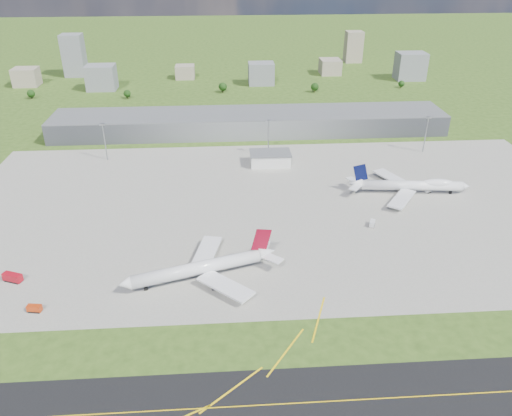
{
  "coord_description": "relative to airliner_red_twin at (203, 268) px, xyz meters",
  "views": [
    {
      "loc": [
        -19.96,
        -205.9,
        132.19
      ],
      "look_at": [
        -4.66,
        22.39,
        9.0
      ],
      "focal_mm": 35.0,
      "sensor_mm": 36.0,
      "label": 1
    }
  ],
  "objects": [
    {
      "name": "tree_e",
      "position": [
        101.14,
        299.28,
        0.34
      ],
      "size": [
        7.65,
        7.65,
        9.35
      ],
      "color": "#382314",
      "rests_on": "ground"
    },
    {
      "name": "terminal",
      "position": [
        31.14,
        189.28,
        2.33
      ],
      "size": [
        300.0,
        42.0,
        15.0
      ],
      "primitive_type": "cube",
      "color": "slate",
      "rests_on": "ground"
    },
    {
      "name": "van_white_near",
      "position": [
        87.02,
        39.53,
        -3.77
      ],
      "size": [
        4.37,
        6.07,
        2.79
      ],
      "rotation": [
        0.0,
        0.0,
        1.18
      ],
      "color": "silver",
      "rests_on": "ground"
    },
    {
      "name": "bldg_tall_w",
      "position": [
        -148.86,
        384.28,
        16.83
      ],
      "size": [
        22.0,
        20.0,
        44.0
      ],
      "primitive_type": "cube",
      "color": "slate",
      "rests_on": "ground"
    },
    {
      "name": "bldg_cw",
      "position": [
        -28.86,
        364.28,
        1.83
      ],
      "size": [
        20.0,
        18.0,
        14.0
      ],
      "primitive_type": "cube",
      "color": "gray",
      "rests_on": "ground"
    },
    {
      "name": "van_white_far",
      "position": [
        130.84,
        75.55,
        -4.08
      ],
      "size": [
        4.43,
        3.43,
        2.13
      ],
      "rotation": [
        0.0,
        0.0,
        0.45
      ],
      "color": "silver",
      "rests_on": "ground"
    },
    {
      "name": "crash_tender",
      "position": [
        -67.28,
        -18.75,
        -3.67
      ],
      "size": [
        5.97,
        3.27,
        3.0
      ],
      "rotation": [
        0.0,
        0.0,
        -0.15
      ],
      "color": "#B2310C",
      "rests_on": "ground"
    },
    {
      "name": "bldg_ce",
      "position": [
        131.14,
        374.28,
        2.83
      ],
      "size": [
        22.0,
        24.0,
        16.0
      ],
      "primitive_type": "cube",
      "color": "gray",
      "rests_on": "ground"
    },
    {
      "name": "airliner_red_twin",
      "position": [
        0.0,
        0.0,
        0.0
      ],
      "size": [
        69.11,
        52.67,
        19.41
      ],
      "rotation": [
        0.0,
        0.0,
        3.44
      ],
      "color": "silver",
      "rests_on": "ground"
    },
    {
      "name": "mast_west",
      "position": [
        -68.86,
        139.28,
        12.54
      ],
      "size": [
        3.5,
        2.0,
        25.9
      ],
      "color": "gray",
      "rests_on": "ground"
    },
    {
      "name": "bldg_tall_e",
      "position": [
        171.14,
        434.28,
        12.83
      ],
      "size": [
        20.0,
        18.0,
        36.0
      ],
      "primitive_type": "cube",
      "color": "gray",
      "rests_on": "ground"
    },
    {
      "name": "mast_east",
      "position": [
        151.14,
        139.28,
        12.54
      ],
      "size": [
        3.5,
        2.0,
        25.9
      ],
      "color": "gray",
      "rests_on": "ground"
    },
    {
      "name": "ground",
      "position": [
        31.14,
        174.28,
        -5.17
      ],
      "size": [
        1400.0,
        1400.0,
        0.0
      ],
      "primitive_type": "plane",
      "color": "#304B17",
      "rests_on": "ground"
    },
    {
      "name": "bldg_c",
      "position": [
        51.14,
        334.28,
        5.83
      ],
      "size": [
        26.0,
        20.0,
        22.0
      ],
      "primitive_type": "cube",
      "color": "slate",
      "rests_on": "ground"
    },
    {
      "name": "tree_far_e",
      "position": [
        191.14,
        309.28,
        -0.64
      ],
      "size": [
        6.3,
        6.3,
        7.7
      ],
      "color": "#382314",
      "rests_on": "ground"
    },
    {
      "name": "fire_truck",
      "position": [
        -83.35,
        2.7,
        -3.29
      ],
      "size": [
        9.18,
        6.12,
        3.79
      ],
      "rotation": [
        0.0,
        0.0,
        -0.37
      ],
      "color": "#A00B17",
      "rests_on": "ground"
    },
    {
      "name": "airliner_blue_quad",
      "position": [
        120.01,
        75.73,
        -0.06
      ],
      "size": [
        70.41,
        54.94,
        18.38
      ],
      "rotation": [
        0.0,
        0.0,
        -0.1
      ],
      "color": "silver",
      "rests_on": "ground"
    },
    {
      "name": "mast_center",
      "position": [
        41.14,
        139.28,
        12.54
      ],
      "size": [
        3.5,
        2.0,
        25.9
      ],
      "color": "gray",
      "rests_on": "ground"
    },
    {
      "name": "tug_yellow",
      "position": [
        4.86,
        28.11,
        -4.28
      ],
      "size": [
        3.76,
        2.83,
        1.69
      ],
      "rotation": [
        0.0,
        0.0,
        0.31
      ],
      "color": "#BEA80B",
      "rests_on": "ground"
    },
    {
      "name": "tree_c",
      "position": [
        11.14,
        304.28,
        0.67
      ],
      "size": [
        8.1,
        8.1,
        9.9
      ],
      "color": "#382314",
      "rests_on": "ground"
    },
    {
      "name": "tree_far_w",
      "position": [
        -168.86,
        294.28,
        0.02
      ],
      "size": [
        7.2,
        7.2,
        8.8
      ],
      "color": "#382314",
      "rests_on": "ground"
    },
    {
      "name": "bldg_e",
      "position": [
        211.14,
        344.28,
        8.83
      ],
      "size": [
        30.0,
        22.0,
        28.0
      ],
      "primitive_type": "cube",
      "color": "slate",
      "rests_on": "ground"
    },
    {
      "name": "ops_building",
      "position": [
        41.14,
        124.28,
        -1.17
      ],
      "size": [
        26.0,
        16.0,
        8.0
      ],
      "primitive_type": "cube",
      "color": "silver",
      "rests_on": "ground"
    },
    {
      "name": "apron",
      "position": [
        41.14,
        64.28,
        -5.13
      ],
      "size": [
        360.0,
        190.0,
        0.08
      ],
      "primitive_type": "cube",
      "color": "gray",
      "rests_on": "ground"
    },
    {
      "name": "tree_w",
      "position": [
        -78.86,
        289.28,
        -0.31
      ],
      "size": [
        6.75,
        6.75,
        8.25
      ],
      "color": "#382314",
      "rests_on": "ground"
    },
    {
      "name": "bldg_far_w",
      "position": [
        -188.86,
        344.28,
        3.83
      ],
      "size": [
        24.0,
        20.0,
        18.0
      ],
      "primitive_type": "cube",
      "color": "gray",
      "rests_on": "ground"
    },
    {
      "name": "bldg_w",
      "position": [
        -108.86,
        324.28,
        6.83
      ],
      "size": [
        28.0,
        22.0,
        24.0
      ],
      "primitive_type": "cube",
      "color": "slate",
      "rests_on": "ground"
    }
  ]
}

